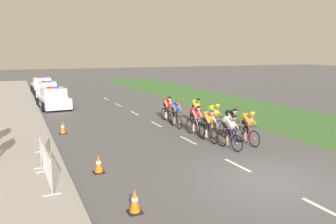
{
  "coord_description": "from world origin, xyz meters",
  "views": [
    {
      "loc": [
        -7.2,
        -8.56,
        4.06
      ],
      "look_at": [
        -0.32,
        7.34,
        1.1
      ],
      "focal_mm": 37.83,
      "sensor_mm": 36.0,
      "label": 1
    }
  ],
  "objects": [
    {
      "name": "traffic_cone_near",
      "position": [
        -4.61,
        -0.45,
        0.31
      ],
      "size": [
        0.36,
        0.36,
        0.64
      ],
      "color": "black",
      "rests_on": "ground"
    },
    {
      "name": "ground_plane",
      "position": [
        0.0,
        0.0,
        0.0
      ],
      "size": [
        160.0,
        160.0,
        0.0
      ],
      "primitive_type": "plane",
      "color": "#56565B"
    },
    {
      "name": "sidewalk_slab",
      "position": [
        -8.09,
        14.0,
        0.06
      ],
      "size": [
        4.61,
        60.0,
        0.12
      ],
      "primitive_type": "cube",
      "color": "#A3A099",
      "rests_on": "ground"
    },
    {
      "name": "traffic_cone_mid",
      "position": [
        -4.79,
        2.92,
        0.31
      ],
      "size": [
        0.36,
        0.36,
        0.64
      ],
      "color": "black",
      "rests_on": "ground"
    },
    {
      "name": "crowd_barrier_middle",
      "position": [
        -6.48,
        4.85,
        0.65
      ],
      "size": [
        0.66,
        2.32,
        1.07
      ],
      "color": "#B7BABF",
      "rests_on": "sidewalk_slab"
    },
    {
      "name": "cyclist_second",
      "position": [
        2.07,
        4.01,
        0.79
      ],
      "size": [
        0.42,
        1.72,
        1.56
      ],
      "color": "black",
      "rests_on": "ground"
    },
    {
      "name": "crowd_barrier_front",
      "position": [
        -6.49,
        2.3,
        0.65
      ],
      "size": [
        0.57,
        2.32,
        1.07
      ],
      "color": "#B7BABF",
      "rests_on": "sidewalk_slab"
    },
    {
      "name": "cyclist_fifth",
      "position": [
        0.76,
        6.45,
        0.79
      ],
      "size": [
        0.43,
        1.72,
        1.56
      ],
      "color": "black",
      "rests_on": "ground"
    },
    {
      "name": "cyclist_fourth",
      "position": [
        1.88,
        5.03,
        0.79
      ],
      "size": [
        0.44,
        1.72,
        1.56
      ],
      "color": "black",
      "rests_on": "ground"
    },
    {
      "name": "traffic_cone_far",
      "position": [
        -5.16,
        9.39,
        0.31
      ],
      "size": [
        0.36,
        0.36,
        0.64
      ],
      "color": "black",
      "rests_on": "ground"
    },
    {
      "name": "lane_markings_centre",
      "position": [
        0.0,
        9.74,
        0.0
      ],
      "size": [
        0.14,
        25.6,
        0.01
      ],
      "color": "white",
      "rests_on": "ground"
    },
    {
      "name": "cyclist_third",
      "position": [
        0.74,
        5.13,
        0.79
      ],
      "size": [
        0.42,
        1.72,
        1.56
      ],
      "color": "black",
      "rests_on": "ground"
    },
    {
      "name": "police_car_nearest",
      "position": [
        -4.73,
        18.11,
        0.68
      ],
      "size": [
        2.22,
        4.51,
        1.59
      ],
      "color": "white",
      "rests_on": "ground"
    },
    {
      "name": "police_car_second",
      "position": [
        -4.73,
        23.67,
        0.68
      ],
      "size": [
        2.17,
        4.48,
        1.59
      ],
      "color": "silver",
      "rests_on": "ground"
    },
    {
      "name": "kerb_edge",
      "position": [
        -5.86,
        14.0,
        0.07
      ],
      "size": [
        0.16,
        60.0,
        0.13
      ],
      "primitive_type": "cube",
      "color": "#9E9E99",
      "rests_on": "ground"
    },
    {
      "name": "cyclist_lead",
      "position": [
        0.92,
        3.68,
        0.79
      ],
      "size": [
        0.45,
        1.72,
        1.56
      ],
      "color": "black",
      "rests_on": "ground"
    },
    {
      "name": "police_car_third",
      "position": [
        -4.73,
        29.13,
        0.68
      ],
      "size": [
        2.07,
        4.44,
        1.59
      ],
      "color": "white",
      "rests_on": "ground"
    },
    {
      "name": "grass_verge",
      "position": [
        8.17,
        14.0,
        0.0
      ],
      "size": [
        7.0,
        60.0,
        0.01
      ],
      "primitive_type": "cube",
      "color": "#3D7033",
      "rests_on": "ground"
    },
    {
      "name": "cyclist_ninth",
      "position": [
        0.89,
        10.2,
        0.79
      ],
      "size": [
        0.42,
        1.72,
        1.56
      ],
      "color": "black",
      "rests_on": "ground"
    },
    {
      "name": "cyclist_eighth",
      "position": [
        2.05,
        8.83,
        0.79
      ],
      "size": [
        0.44,
        1.72,
        1.56
      ],
      "color": "black",
      "rests_on": "ground"
    },
    {
      "name": "cyclist_seventh",
      "position": [
        0.68,
        8.58,
        0.79
      ],
      "size": [
        0.43,
        1.72,
        1.56
      ],
      "color": "black",
      "rests_on": "ground"
    },
    {
      "name": "cyclist_sixth",
      "position": [
        1.87,
        6.58,
        0.79
      ],
      "size": [
        0.45,
        1.72,
        1.56
      ],
      "color": "black",
      "rests_on": "ground"
    }
  ]
}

